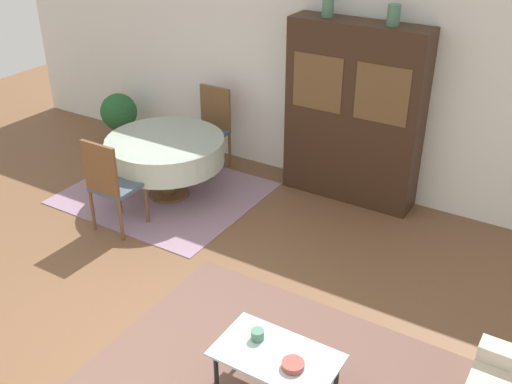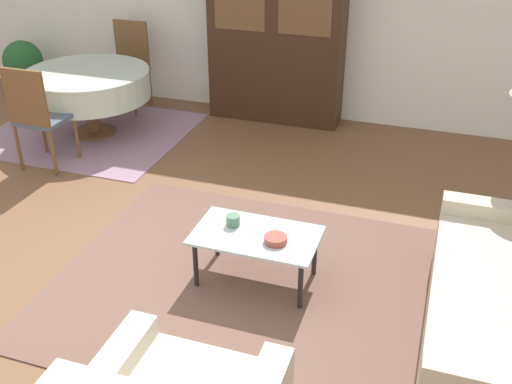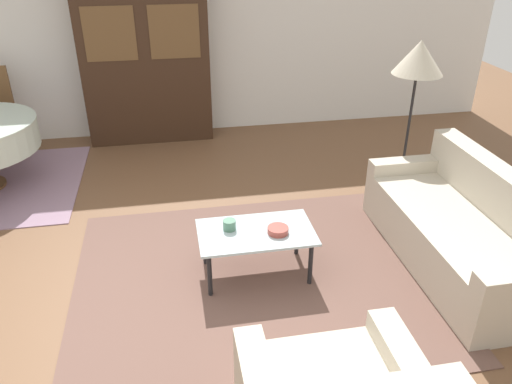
{
  "view_description": "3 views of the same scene",
  "coord_description": "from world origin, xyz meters",
  "px_view_note": "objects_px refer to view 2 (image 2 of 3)",
  "views": [
    {
      "loc": [
        2.6,
        -2.53,
        3.48
      ],
      "look_at": [
        0.2,
        1.4,
        0.95
      ],
      "focal_mm": 42.0,
      "sensor_mm": 36.0,
      "label": 1
    },
    {
      "loc": [
        2.2,
        -3.12,
        2.73
      ],
      "look_at": [
        1.07,
        0.27,
        0.75
      ],
      "focal_mm": 42.0,
      "sensor_mm": 36.0,
      "label": 2
    },
    {
      "loc": [
        0.48,
        -2.93,
        2.49
      ],
      "look_at": [
        1.07,
        0.27,
        0.75
      ],
      "focal_mm": 35.0,
      "sensor_mm": 36.0,
      "label": 3
    }
  ],
  "objects_px": {
    "couch": "(506,308)",
    "potted_plant": "(24,64)",
    "coffee_table": "(256,239)",
    "cup": "(233,220)",
    "dining_table": "(88,84)",
    "dining_chair_near": "(36,113)",
    "dining_chair_far": "(129,61)",
    "bowl": "(276,239)",
    "display_cabinet": "(276,33)"
  },
  "relations": [
    {
      "from": "couch",
      "to": "potted_plant",
      "type": "distance_m",
      "value": 6.58
    },
    {
      "from": "coffee_table",
      "to": "cup",
      "type": "relative_size",
      "value": 9.07
    },
    {
      "from": "dining_table",
      "to": "cup",
      "type": "distance_m",
      "value": 3.11
    },
    {
      "from": "cup",
      "to": "potted_plant",
      "type": "relative_size",
      "value": 0.14
    },
    {
      "from": "dining_chair_near",
      "to": "dining_chair_far",
      "type": "relative_size",
      "value": 1.0
    },
    {
      "from": "dining_chair_near",
      "to": "bowl",
      "type": "height_order",
      "value": "dining_chair_near"
    },
    {
      "from": "bowl",
      "to": "potted_plant",
      "type": "distance_m",
      "value": 5.22
    },
    {
      "from": "cup",
      "to": "couch",
      "type": "bearing_deg",
      "value": -6.1
    },
    {
      "from": "dining_table",
      "to": "coffee_table",
      "type": "bearing_deg",
      "value": -37.43
    },
    {
      "from": "couch",
      "to": "potted_plant",
      "type": "relative_size",
      "value": 2.66
    },
    {
      "from": "couch",
      "to": "coffee_table",
      "type": "xyz_separation_m",
      "value": [
        -1.69,
        0.14,
        0.07
      ]
    },
    {
      "from": "coffee_table",
      "to": "dining_chair_near",
      "type": "bearing_deg",
      "value": 157.27
    },
    {
      "from": "dining_table",
      "to": "display_cabinet",
      "type": "bearing_deg",
      "value": 31.59
    },
    {
      "from": "dining_chair_far",
      "to": "dining_table",
      "type": "bearing_deg",
      "value": 90.0
    },
    {
      "from": "couch",
      "to": "bowl",
      "type": "distance_m",
      "value": 1.54
    },
    {
      "from": "dining_chair_far",
      "to": "dining_chair_near",
      "type": "bearing_deg",
      "value": 90.0
    },
    {
      "from": "bowl",
      "to": "cup",
      "type": "bearing_deg",
      "value": 162.01
    },
    {
      "from": "display_cabinet",
      "to": "dining_chair_near",
      "type": "relative_size",
      "value": 1.96
    },
    {
      "from": "coffee_table",
      "to": "bowl",
      "type": "distance_m",
      "value": 0.18
    },
    {
      "from": "dining_table",
      "to": "potted_plant",
      "type": "relative_size",
      "value": 1.9
    },
    {
      "from": "cup",
      "to": "display_cabinet",
      "type": "bearing_deg",
      "value": 101.24
    },
    {
      "from": "dining_table",
      "to": "cup",
      "type": "relative_size",
      "value": 13.76
    },
    {
      "from": "display_cabinet",
      "to": "bowl",
      "type": "xyz_separation_m",
      "value": [
        0.97,
        -3.17,
        -0.6
      ]
    },
    {
      "from": "dining_chair_near",
      "to": "bowl",
      "type": "xyz_separation_m",
      "value": [
        2.78,
        -1.15,
        -0.16
      ]
    },
    {
      "from": "couch",
      "to": "coffee_table",
      "type": "height_order",
      "value": "couch"
    },
    {
      "from": "couch",
      "to": "dining_chair_far",
      "type": "xyz_separation_m",
      "value": [
        -4.31,
        3.05,
        0.3
      ]
    },
    {
      "from": "coffee_table",
      "to": "dining_chair_far",
      "type": "distance_m",
      "value": 3.92
    },
    {
      "from": "dining_chair_near",
      "to": "dining_chair_far",
      "type": "distance_m",
      "value": 1.82
    },
    {
      "from": "coffee_table",
      "to": "dining_table",
      "type": "xyz_separation_m",
      "value": [
        -2.62,
        2.0,
        0.22
      ]
    },
    {
      "from": "dining_chair_far",
      "to": "bowl",
      "type": "xyz_separation_m",
      "value": [
        2.78,
        -2.97,
        -0.16
      ]
    },
    {
      "from": "dining_table",
      "to": "potted_plant",
      "type": "bearing_deg",
      "value": 150.6
    },
    {
      "from": "potted_plant",
      "to": "bowl",
      "type": "bearing_deg",
      "value": -34.1
    },
    {
      "from": "coffee_table",
      "to": "cup",
      "type": "xyz_separation_m",
      "value": [
        -0.2,
        0.06,
        0.08
      ]
    },
    {
      "from": "dining_table",
      "to": "dining_chair_far",
      "type": "xyz_separation_m",
      "value": [
        -0.0,
        0.91,
        0.01
      ]
    },
    {
      "from": "couch",
      "to": "dining_chair_far",
      "type": "height_order",
      "value": "dining_chair_far"
    },
    {
      "from": "display_cabinet",
      "to": "cup",
      "type": "relative_size",
      "value": 20.73
    },
    {
      "from": "display_cabinet",
      "to": "potted_plant",
      "type": "height_order",
      "value": "display_cabinet"
    },
    {
      "from": "coffee_table",
      "to": "cup",
      "type": "height_order",
      "value": "cup"
    },
    {
      "from": "dining_chair_near",
      "to": "cup",
      "type": "distance_m",
      "value": 2.64
    },
    {
      "from": "dining_table",
      "to": "bowl",
      "type": "height_order",
      "value": "dining_table"
    },
    {
      "from": "coffee_table",
      "to": "dining_table",
      "type": "distance_m",
      "value": 3.31
    },
    {
      "from": "couch",
      "to": "dining_chair_far",
      "type": "distance_m",
      "value": 5.29
    },
    {
      "from": "bowl",
      "to": "dining_chair_near",
      "type": "bearing_deg",
      "value": 157.53
    },
    {
      "from": "dining_chair_near",
      "to": "dining_chair_far",
      "type": "bearing_deg",
      "value": 90.0
    },
    {
      "from": "display_cabinet",
      "to": "bowl",
      "type": "distance_m",
      "value": 3.37
    },
    {
      "from": "couch",
      "to": "dining_table",
      "type": "bearing_deg",
      "value": 63.56
    },
    {
      "from": "dining_chair_near",
      "to": "cup",
      "type": "xyz_separation_m",
      "value": [
        2.42,
        -1.03,
        -0.15
      ]
    },
    {
      "from": "dining_chair_near",
      "to": "display_cabinet",
      "type": "bearing_deg",
      "value": 48.12
    },
    {
      "from": "dining_table",
      "to": "bowl",
      "type": "distance_m",
      "value": 3.46
    },
    {
      "from": "cup",
      "to": "potted_plant",
      "type": "distance_m",
      "value": 4.86
    }
  ]
}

